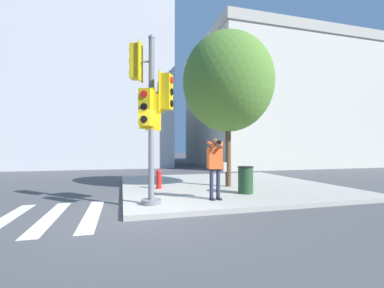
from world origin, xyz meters
TOP-DOWN VIEW (x-y plane):
  - ground_plane at (0.00, 0.00)m, footprint 160.00×160.00m
  - sidewalk_corner at (3.50, 3.50)m, footprint 8.00×8.00m
  - traffic_signal_pole at (0.19, 0.51)m, footprint 1.12×1.13m
  - person_photographer at (2.02, 0.63)m, footprint 0.58×0.54m
  - street_tree at (3.36, 2.83)m, footprint 3.44×3.44m
  - fire_hydrant at (0.75, 2.99)m, footprint 0.19×0.25m
  - trash_bin at (3.29, 1.29)m, footprint 0.50×0.50m
  - building_left at (-4.28, 18.24)m, footprint 15.73×9.43m
  - building_right at (14.56, 15.56)m, footprint 16.61×12.05m

SIDE VIEW (x-z plane):
  - ground_plane at x=0.00m, z-range 0.00..0.00m
  - sidewalk_corner at x=3.50m, z-range 0.00..0.13m
  - fire_hydrant at x=0.75m, z-range 0.12..0.80m
  - trash_bin at x=3.29m, z-range 0.13..0.99m
  - person_photographer at x=2.02m, z-range 0.29..2.02m
  - traffic_signal_pole at x=0.19m, z-range 0.45..4.86m
  - street_tree at x=3.36m, z-range 1.15..7.01m
  - building_right at x=14.56m, z-range 0.01..11.09m
  - building_left at x=-4.28m, z-range 0.01..17.80m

